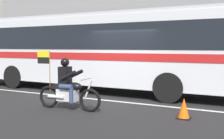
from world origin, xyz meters
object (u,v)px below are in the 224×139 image
transit_bus (99,47)px  fire_hydrant (75,71)px  motorcycle_with_rider (68,88)px  traffic_cone (184,109)px

transit_bus → fire_hydrant: size_ratio=16.44×
motorcycle_with_rider → fire_hydrant: 7.26m
fire_hydrant → traffic_cone: 9.17m
fire_hydrant → traffic_cone: size_ratio=1.36×
motorcycle_with_rider → transit_bus: bearing=105.3°
transit_bus → fire_hydrant: (-2.99, 2.50, -1.37)m
transit_bus → motorcycle_with_rider: 3.90m
motorcycle_with_rider → traffic_cone: bearing=9.5°
motorcycle_with_rider → traffic_cone: motorcycle_with_rider is taller
transit_bus → motorcycle_with_rider: transit_bus is taller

